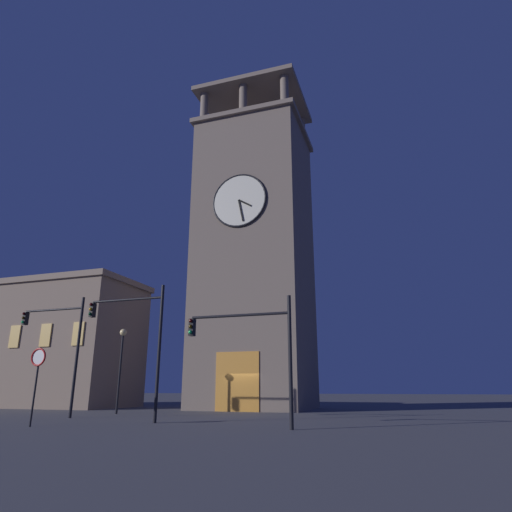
{
  "coord_description": "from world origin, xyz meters",
  "views": [
    {
      "loc": [
        -10.8,
        30.15,
        1.54
      ],
      "look_at": [
        0.31,
        -3.22,
        12.15
      ],
      "focal_mm": 30.79,
      "sensor_mm": 36.0,
      "label": 1
    }
  ],
  "objects_px": {
    "traffic_signal_far": "(253,340)",
    "no_horn_sign": "(38,364)",
    "traffic_signal_mid": "(137,331)",
    "traffic_signal_near": "(61,338)",
    "adjacent_wing_building": "(35,344)",
    "clocktower": "(255,255)",
    "street_lamp": "(121,354)"
  },
  "relations": [
    {
      "from": "traffic_signal_far",
      "to": "no_horn_sign",
      "type": "distance_m",
      "value": 9.34
    },
    {
      "from": "traffic_signal_mid",
      "to": "traffic_signal_near",
      "type": "bearing_deg",
      "value": -14.57
    },
    {
      "from": "traffic_signal_far",
      "to": "adjacent_wing_building",
      "type": "bearing_deg",
      "value": -28.87
    },
    {
      "from": "clocktower",
      "to": "traffic_signal_near",
      "type": "height_order",
      "value": "clocktower"
    },
    {
      "from": "clocktower",
      "to": "traffic_signal_far",
      "type": "distance_m",
      "value": 18.82
    },
    {
      "from": "traffic_signal_far",
      "to": "no_horn_sign",
      "type": "xyz_separation_m",
      "value": [
        9.04,
        2.15,
        -0.92
      ]
    },
    {
      "from": "traffic_signal_mid",
      "to": "traffic_signal_far",
      "type": "xyz_separation_m",
      "value": [
        -6.58,
        1.42,
        -0.83
      ]
    },
    {
      "from": "traffic_signal_near",
      "to": "traffic_signal_far",
      "type": "xyz_separation_m",
      "value": [
        -12.68,
        3.01,
        -0.87
      ]
    },
    {
      "from": "clocktower",
      "to": "adjacent_wing_building",
      "type": "height_order",
      "value": "clocktower"
    },
    {
      "from": "traffic_signal_far",
      "to": "traffic_signal_mid",
      "type": "bearing_deg",
      "value": -12.2
    },
    {
      "from": "street_lamp",
      "to": "traffic_signal_far",
      "type": "bearing_deg",
      "value": 148.17
    },
    {
      "from": "traffic_signal_near",
      "to": "traffic_signal_far",
      "type": "relative_size",
      "value": 1.25
    },
    {
      "from": "traffic_signal_mid",
      "to": "no_horn_sign",
      "type": "height_order",
      "value": "traffic_signal_mid"
    },
    {
      "from": "clocktower",
      "to": "traffic_signal_mid",
      "type": "distance_m",
      "value": 16.5
    },
    {
      "from": "adjacent_wing_building",
      "to": "no_horn_sign",
      "type": "bearing_deg",
      "value": 135.44
    },
    {
      "from": "clocktower",
      "to": "no_horn_sign",
      "type": "distance_m",
      "value": 20.77
    },
    {
      "from": "adjacent_wing_building",
      "to": "no_horn_sign",
      "type": "relative_size",
      "value": 5.94
    },
    {
      "from": "traffic_signal_far",
      "to": "street_lamp",
      "type": "xyz_separation_m",
      "value": [
        11.33,
        -7.04,
        0.2
      ]
    },
    {
      "from": "traffic_signal_near",
      "to": "no_horn_sign",
      "type": "distance_m",
      "value": 6.56
    },
    {
      "from": "traffic_signal_mid",
      "to": "no_horn_sign",
      "type": "distance_m",
      "value": 4.67
    },
    {
      "from": "traffic_signal_mid",
      "to": "no_horn_sign",
      "type": "relative_size",
      "value": 2.03
    },
    {
      "from": "adjacent_wing_building",
      "to": "traffic_signal_mid",
      "type": "bearing_deg",
      "value": 146.26
    },
    {
      "from": "traffic_signal_mid",
      "to": "adjacent_wing_building",
      "type": "bearing_deg",
      "value": -33.74
    },
    {
      "from": "traffic_signal_far",
      "to": "no_horn_sign",
      "type": "height_order",
      "value": "traffic_signal_far"
    },
    {
      "from": "traffic_signal_far",
      "to": "street_lamp",
      "type": "height_order",
      "value": "traffic_signal_far"
    },
    {
      "from": "clocktower",
      "to": "adjacent_wing_building",
      "type": "xyz_separation_m",
      "value": [
        20.29,
        1.72,
        -6.97
      ]
    },
    {
      "from": "traffic_signal_near",
      "to": "street_lamp",
      "type": "height_order",
      "value": "traffic_signal_near"
    },
    {
      "from": "traffic_signal_mid",
      "to": "street_lamp",
      "type": "height_order",
      "value": "traffic_signal_mid"
    },
    {
      "from": "traffic_signal_mid",
      "to": "traffic_signal_far",
      "type": "distance_m",
      "value": 6.78
    },
    {
      "from": "street_lamp",
      "to": "traffic_signal_near",
      "type": "bearing_deg",
      "value": 71.47
    },
    {
      "from": "traffic_signal_far",
      "to": "street_lamp",
      "type": "distance_m",
      "value": 13.34
    },
    {
      "from": "traffic_signal_far",
      "to": "clocktower",
      "type": "bearing_deg",
      "value": -71.76
    }
  ]
}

